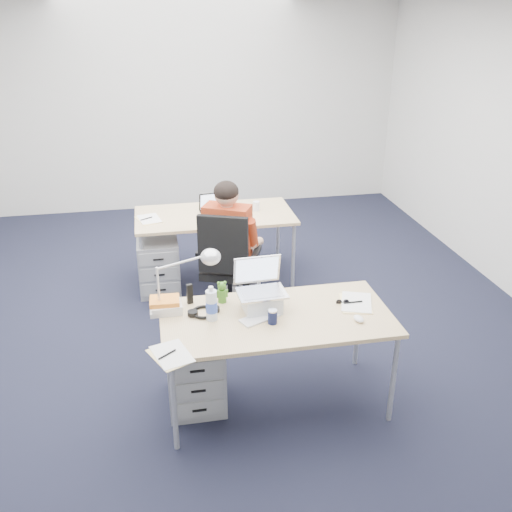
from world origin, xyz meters
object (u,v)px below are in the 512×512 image
Objects in this scene: seated_person at (233,245)px; drawer_pedestal_far at (159,264)px; drawer_pedestal_near at (195,370)px; cordless_phone at (190,294)px; desk_far at (215,218)px; computer_mouse at (359,319)px; book_stack at (166,305)px; water_bottle at (211,303)px; office_chair at (229,287)px; wireless_keyboard at (260,318)px; desk_near at (277,322)px; sunglasses at (343,302)px; headphones at (204,311)px; desk_lamp at (179,281)px; dark_laptop at (215,204)px; far_cup at (256,206)px; silver_laptop at (262,287)px; can_koozie at (273,317)px; bear_figurine at (222,292)px.

drawer_pedestal_far is (-0.69, 0.52, -0.37)m from seated_person.
cordless_phone reaches higher than drawer_pedestal_near.
desk_far is 16.77× the size of computer_mouse.
water_bottle is at bearing -28.64° from book_stack.
computer_mouse is at bearing -14.42° from drawer_pedestal_near.
wireless_keyboard is (0.03, -1.31, 0.43)m from office_chair.
drawer_pedestal_near is (-0.58, 0.12, -0.41)m from desk_near.
office_chair reaches higher than book_stack.
sunglasses reaches higher than drawer_pedestal_far.
seated_person is 1.40m from headphones.
dark_laptop is (0.49, 1.92, -0.13)m from desk_lamp.
far_cup is (0.39, 2.15, 0.04)m from wireless_keyboard.
sunglasses is (1.08, -0.21, -0.07)m from cordless_phone.
sunglasses is at bearing -83.41° from far_cup.
desk_near is 0.72m from drawer_pedestal_near.
headphones is 2.39× the size of sunglasses.
headphones is at bearing 174.18° from silver_laptop.
sunglasses is at bearing -79.75° from dark_laptop.
drawer_pedestal_far is at bearing 77.25° from cordless_phone.
far_cup is at bearing 89.23° from seated_person.
cordless_phone is at bearing 116.56° from water_bottle.
desk_lamp reaches higher than computer_mouse.
drawer_pedestal_far is 1.91m from desk_lamp.
wireless_keyboard is 0.35m from water_bottle.
cordless_phone is 1.56× the size of far_cup.
sunglasses is at bearing 9.34° from desk_near.
can_koozie reaches higher than desk_near.
drawer_pedestal_near is 0.76m from can_koozie.
desk_lamp is at bearing 167.60° from silver_laptop.
desk_lamp is at bearing 141.41° from water_bottle.
water_bottle is 2.22m from far_cup.
book_stack is (-0.17, 0.09, 0.50)m from drawer_pedestal_near.
can_koozie is at bearing -70.12° from wireless_keyboard.
dark_laptop is at bearing 70.99° from bear_figurine.
dark_laptop is at bearing -177.49° from far_cup.
wireless_keyboard is (-0.12, -0.01, 0.05)m from desk_near.
book_stack is at bearing -117.77° from far_cup.
office_chair is at bearing 96.59° from desk_near.
cordless_phone reaches higher than sunglasses.
silver_laptop is 2.02m from dark_laptop.
seated_person is 1.42m from desk_lamp.
far_cup is (-0.27, 2.31, 0.03)m from computer_mouse.
desk_far is at bearing 89.59° from silver_laptop.
desk_lamp is at bearing -148.70° from cordless_phone.
seated_person reaches higher than wireless_keyboard.
computer_mouse is at bearing -16.33° from book_stack.
desk_near is 0.52m from sunglasses.
drawer_pedestal_far is at bearing 88.81° from headphones.
dark_laptop is (-0.69, 2.29, 0.09)m from computer_mouse.
bear_figurine is 1.10× the size of cordless_phone.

